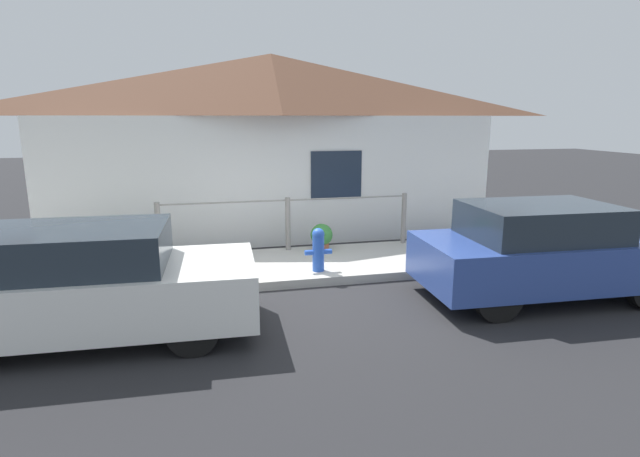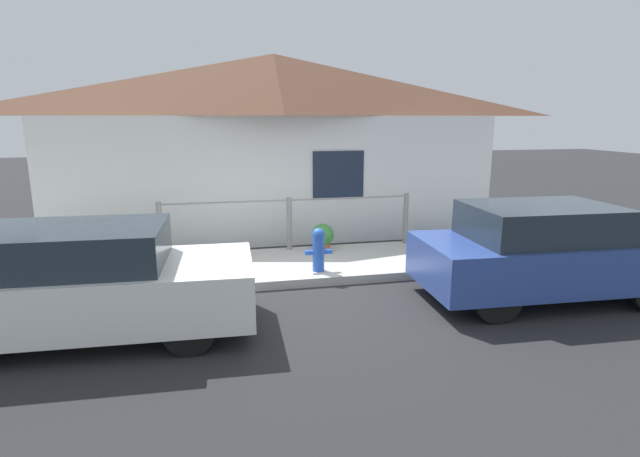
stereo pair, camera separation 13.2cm
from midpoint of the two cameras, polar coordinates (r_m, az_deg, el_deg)
ground_plane at (r=8.07m, az=-0.93°, el=-6.79°), size 60.00×60.00×0.00m
sidewalk at (r=9.00m, az=-2.22°, el=-4.24°), size 24.00×2.04×0.15m
house at (r=11.29m, az=-4.84°, el=15.04°), size 9.90×2.23×4.02m
fence at (r=9.67m, az=-3.15°, el=0.88°), size 4.90×0.10×1.03m
car_left at (r=6.75m, az=-24.87°, el=-5.67°), size 4.06×1.79×1.40m
car_right at (r=8.17m, az=24.72°, el=-2.45°), size 3.85×1.82×1.43m
fire_hydrant at (r=8.35m, az=0.27°, el=-2.32°), size 0.46×0.21×0.74m
potted_plant_near_hydrant at (r=9.65m, az=0.71°, el=-0.91°), size 0.43×0.43×0.52m
potted_plant_by_fence at (r=9.61m, az=-21.31°, el=-1.75°), size 0.44×0.44×0.54m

